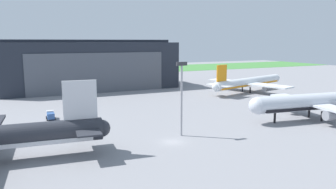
{
  "coord_description": "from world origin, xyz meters",
  "views": [
    {
      "loc": [
        -28.2,
        -57.64,
        20.45
      ],
      "look_at": [
        10.34,
        23.93,
        5.61
      ],
      "focal_mm": 34.67,
      "sensor_mm": 36.0,
      "label": 1
    }
  ],
  "objects_px": {
    "baggage_tug": "(51,115)",
    "apron_light_mast": "(182,92)",
    "maintenance_hangar": "(91,65)",
    "airliner_near_right": "(311,103)",
    "airliner_far_right": "(249,82)"
  },
  "relations": [
    {
      "from": "maintenance_hangar",
      "to": "airliner_far_right",
      "type": "xyz_separation_m",
      "value": [
        55.82,
        -37.35,
        -6.2
      ]
    },
    {
      "from": "airliner_near_right",
      "to": "baggage_tug",
      "type": "bearing_deg",
      "value": 154.34
    },
    {
      "from": "airliner_far_right",
      "to": "maintenance_hangar",
      "type": "bearing_deg",
      "value": 146.21
    },
    {
      "from": "airliner_near_right",
      "to": "airliner_far_right",
      "type": "distance_m",
      "value": 47.97
    },
    {
      "from": "maintenance_hangar",
      "to": "apron_light_mast",
      "type": "relative_size",
      "value": 4.43
    },
    {
      "from": "maintenance_hangar",
      "to": "airliner_near_right",
      "type": "height_order",
      "value": "maintenance_hangar"
    },
    {
      "from": "airliner_far_right",
      "to": "apron_light_mast",
      "type": "relative_size",
      "value": 2.7
    },
    {
      "from": "airliner_near_right",
      "to": "baggage_tug",
      "type": "relative_size",
      "value": 9.08
    },
    {
      "from": "baggage_tug",
      "to": "apron_light_mast",
      "type": "bearing_deg",
      "value": -49.21
    },
    {
      "from": "maintenance_hangar",
      "to": "apron_light_mast",
      "type": "distance_m",
      "value": 81.0
    },
    {
      "from": "apron_light_mast",
      "to": "maintenance_hangar",
      "type": "bearing_deg",
      "value": 91.46
    },
    {
      "from": "baggage_tug",
      "to": "apron_light_mast",
      "type": "distance_m",
      "value": 38.24
    },
    {
      "from": "maintenance_hangar",
      "to": "apron_light_mast",
      "type": "bearing_deg",
      "value": -88.54
    },
    {
      "from": "maintenance_hangar",
      "to": "apron_light_mast",
      "type": "xyz_separation_m",
      "value": [
        2.06,
        -80.97,
        -0.46
      ]
    },
    {
      "from": "maintenance_hangar",
      "to": "airliner_far_right",
      "type": "bearing_deg",
      "value": -33.79
    }
  ]
}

